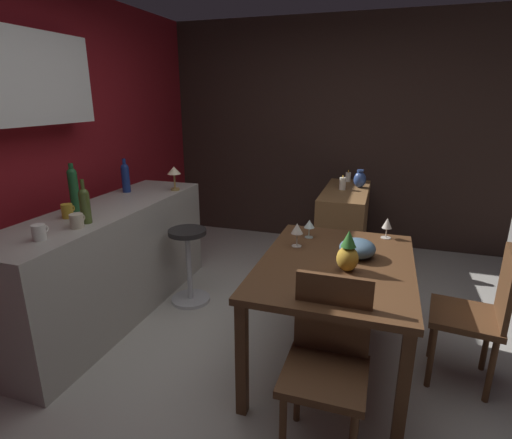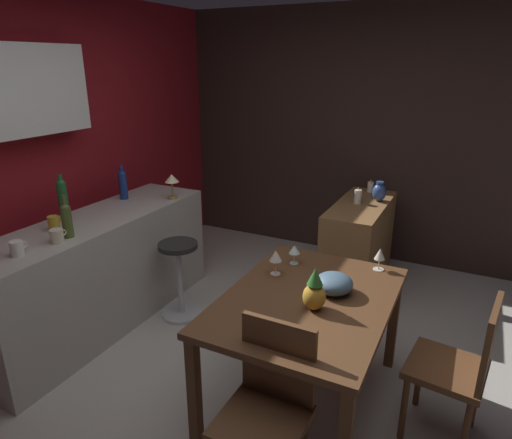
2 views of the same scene
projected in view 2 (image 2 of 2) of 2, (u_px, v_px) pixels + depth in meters
The scene contains 24 objects.
ground_plane at pixel (259, 389), 2.95m from camera, with size 9.00×9.00×0.00m, color #B7B2A8.
wall_kitchen_back at pixel (5, 152), 3.31m from camera, with size 5.20×0.33×2.60m.
wall_side_right at pixel (340, 135), 4.80m from camera, with size 0.10×4.40×2.60m, color #33231E.
dining_table at pixel (307, 310), 2.65m from camera, with size 1.30×0.93×0.74m.
kitchen_counter at pixel (99, 272), 3.58m from camera, with size 2.10×0.60×0.90m, color #B2ADA3.
sideboard_cabinet at pixel (358, 245), 4.22m from camera, with size 1.10×0.44×0.82m, color olive.
chair_near_window at pixel (268, 406), 2.13m from camera, with size 0.40×0.40×0.90m.
chair_by_doorway at pixel (460, 366), 2.42m from camera, with size 0.45×0.45×0.89m.
bar_stool at pixel (180, 278), 3.70m from camera, with size 0.34×0.34×0.66m.
wine_glass_left at pixel (294, 250), 3.02m from camera, with size 0.08×0.08×0.13m.
wine_glass_right at pixel (380, 255), 2.93m from camera, with size 0.07×0.07×0.15m.
wine_glass_center at pixel (275, 256), 2.86m from camera, with size 0.08×0.08×0.17m.
pineapple_centerpiece at pixel (314, 292), 2.46m from camera, with size 0.13×0.13×0.25m.
fruit_bowl at pixel (334, 283), 2.65m from camera, with size 0.23×0.23×0.12m, color slate.
wine_bottle_cobalt at pixel (123, 183), 3.89m from camera, with size 0.07×0.07×0.30m.
wine_bottle_olive at pixel (67, 219), 3.04m from camera, with size 0.07×0.07×0.30m.
wine_bottle_green at pixel (63, 198), 3.33m from camera, with size 0.07×0.07×0.36m.
cup_mustard at pixel (54, 223), 3.21m from camera, with size 0.11×0.08×0.10m.
cup_white at pixel (17, 248), 2.77m from camera, with size 0.11×0.08×0.10m.
cup_cream at pixel (57, 236), 2.97m from camera, with size 0.12×0.09×0.09m.
counter_lamp at pixel (172, 181), 3.89m from camera, with size 0.12×0.12×0.22m.
pillar_candle_tall at pixel (370, 187), 4.43m from camera, with size 0.06×0.06×0.13m.
pillar_candle_short at pixel (358, 197), 4.07m from camera, with size 0.07×0.07×0.15m.
vase_ceramic_blue at pixel (379, 192), 4.12m from camera, with size 0.13×0.13×0.19m.
Camera 2 is at (-2.16, -1.06, 2.04)m, focal length 31.36 mm.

